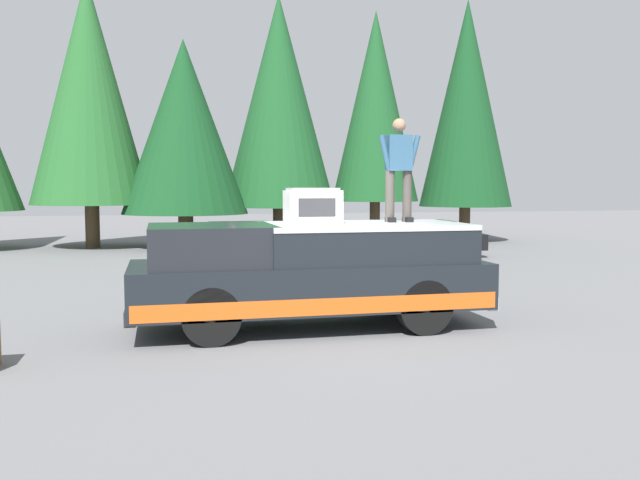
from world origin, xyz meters
TOP-DOWN VIEW (x-y plane):
  - ground_plane at (0.00, 0.00)m, footprint 90.00×90.00m
  - pickup_truck at (0.37, 0.26)m, footprint 2.01×5.54m
  - compressor_unit at (0.51, 0.18)m, footprint 0.65×0.84m
  - person_on_truck_bed at (0.57, -1.29)m, footprint 0.29×0.72m
  - parked_car_black at (10.00, -5.38)m, footprint 1.64×4.10m
  - parked_car_white at (10.46, 0.24)m, footprint 1.64×4.10m
  - conifer_far_left at (15.51, -9.62)m, footprint 3.72×3.72m
  - conifer_left at (15.95, -5.90)m, footprint 3.45×3.45m
  - conifer_center_left at (16.10, -2.03)m, footprint 4.35×4.35m
  - conifer_center_right at (15.19, 1.62)m, footprint 4.57×4.57m
  - conifer_right at (15.94, 4.95)m, footprint 4.26×4.26m

SIDE VIEW (x-z plane):
  - ground_plane at x=0.00m, z-range 0.00..0.00m
  - parked_car_black at x=10.00m, z-range 0.00..1.16m
  - parked_car_white at x=10.46m, z-range 0.00..1.16m
  - pickup_truck at x=0.37m, z-range 0.05..1.70m
  - compressor_unit at x=0.51m, z-range 1.65..2.21m
  - person_on_truck_bed at x=0.57m, z-range 1.71..3.40m
  - conifer_center_right at x=15.19m, z-range 0.61..8.15m
  - conifer_left at x=15.95m, z-range 0.81..9.98m
  - conifer_center_left at x=16.10m, z-range 0.71..10.30m
  - conifer_far_left at x=15.51m, z-range 0.70..10.43m
  - conifer_right at x=15.94m, z-range 0.78..10.52m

